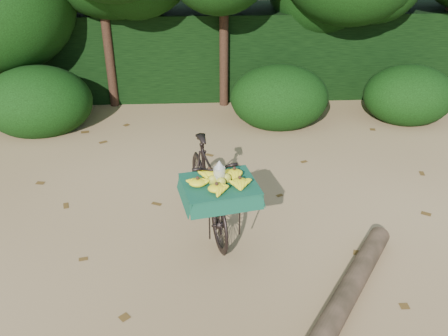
{
  "coord_description": "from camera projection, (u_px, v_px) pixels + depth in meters",
  "views": [
    {
      "loc": [
        0.0,
        -4.13,
        3.66
      ],
      "look_at": [
        0.27,
        0.89,
        0.89
      ],
      "focal_mm": 38.0,
      "sensor_mm": 36.0,
      "label": 1
    }
  ],
  "objects": [
    {
      "name": "leaf_litter",
      "position": [
        204.0,
        239.0,
        5.95
      ],
      "size": [
        7.0,
        7.3,
        0.01
      ],
      "primitive_type": null,
      "color": "#503715",
      "rests_on": "ground"
    },
    {
      "name": "ground",
      "position": [
        204.0,
        275.0,
        5.38
      ],
      "size": [
        80.0,
        80.0,
        0.0
      ],
      "primitive_type": "plane",
      "color": "tan",
      "rests_on": "ground"
    },
    {
      "name": "hedge_backdrop",
      "position": [
        199.0,
        50.0,
        10.46
      ],
      "size": [
        26.0,
        1.8,
        1.8
      ],
      "primitive_type": "cube",
      "color": "black",
      "rests_on": "ground"
    },
    {
      "name": "bush_clumps",
      "position": [
        227.0,
        101.0,
        8.95
      ],
      "size": [
        8.8,
        1.7,
        0.9
      ],
      "primitive_type": null,
      "color": "black",
      "rests_on": "ground"
    },
    {
      "name": "vendor_bicycle",
      "position": [
        208.0,
        186.0,
        5.96
      ],
      "size": [
        1.05,
        1.98,
        1.15
      ],
      "rotation": [
        0.0,
        0.0,
        0.21
      ],
      "color": "black",
      "rests_on": "ground"
    },
    {
      "name": "fallen_log",
      "position": [
        332.0,
        321.0,
        4.63
      ],
      "size": [
        2.07,
        2.81,
        0.24
      ],
      "primitive_type": "cylinder",
      "rotation": [
        1.57,
        0.0,
        -0.61
      ],
      "color": "brown",
      "rests_on": "ground"
    },
    {
      "name": "tree_row",
      "position": [
        164.0,
        5.0,
        9.2
      ],
      "size": [
        14.5,
        2.0,
        4.0
      ],
      "primitive_type": null,
      "color": "black",
      "rests_on": "ground"
    }
  ]
}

